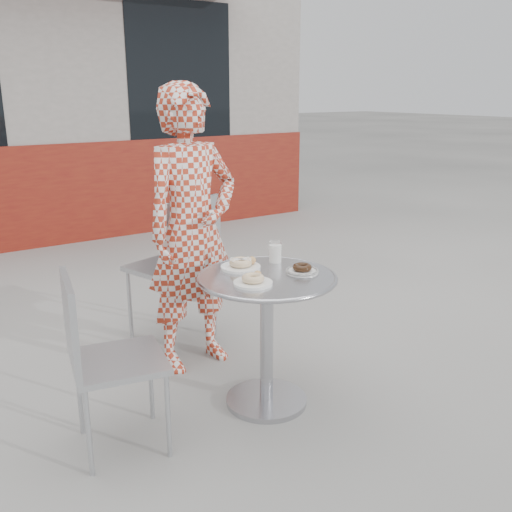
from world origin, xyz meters
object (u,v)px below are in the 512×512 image
plate_near (253,280)px  plate_far (241,264)px  bistro_table (267,308)px  seated_person (192,230)px  chair_left (119,395)px  chair_far (174,296)px  milk_cup (275,252)px  plate_checker (302,270)px

plate_near → plate_far: bearing=70.4°
bistro_table → seated_person: 0.66m
chair_left → seated_person: size_ratio=0.51×
seated_person → chair_left: bearing=-147.0°
chair_far → plate_near: size_ratio=5.14×
chair_left → plate_near: chair_left is taller
chair_far → seated_person: seated_person is taller
chair_left → seated_person: (0.66, 0.54, 0.53)m
plate_far → milk_cup: bearing=-1.5°
plate_near → milk_cup: (0.28, 0.22, 0.03)m
milk_cup → chair_left: bearing=-173.9°
bistro_table → seated_person: seated_person is taller
plate_near → plate_checker: 0.29m
bistro_table → chair_left: size_ratio=0.85×
chair_far → plate_far: size_ratio=4.68×
bistro_table → plate_checker: size_ratio=4.20×
plate_near → milk_cup: 0.36m
chair_left → plate_near: (0.61, -0.13, 0.44)m
plate_far → milk_cup: milk_cup is taller
plate_far → milk_cup: size_ratio=1.80×
seated_person → plate_near: size_ratio=8.76×
chair_far → plate_checker: bearing=83.5°
chair_far → plate_checker: chair_far is taller
plate_far → plate_near: plate_far is taller
chair_left → chair_far: bearing=-26.8°
chair_left → plate_far: size_ratio=4.08×
chair_left → seated_person: seated_person is taller
chair_far → plate_near: bearing=67.6°
seated_person → plate_near: 0.67m
chair_far → seated_person: (-0.04, -0.36, 0.49)m
milk_cup → seated_person: bearing=117.5°
seated_person → plate_far: (0.03, -0.44, -0.09)m
plate_far → plate_near: size_ratio=1.10×
seated_person → plate_far: 0.45m
plate_near → milk_cup: size_ratio=1.64×
plate_far → plate_checker: 0.30m
chair_left → plate_near: bearing=-90.8°
chair_far → chair_left: (-0.70, -0.90, -0.04)m
plate_checker → chair_left: bearing=172.7°
bistro_table → seated_person: bearing=96.9°
chair_left → plate_far: bearing=-70.8°
milk_cup → plate_far: bearing=178.5°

